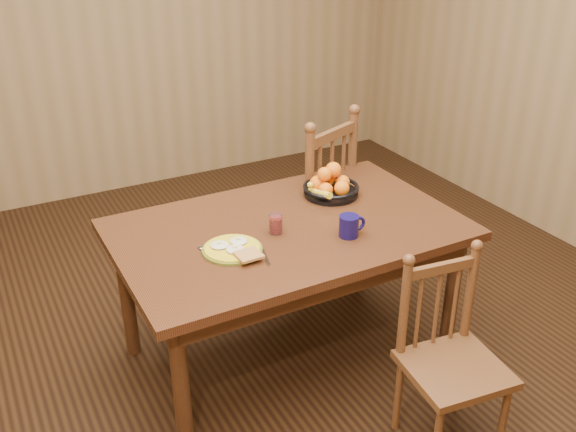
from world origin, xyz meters
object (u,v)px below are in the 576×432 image
dining_table (288,241)px  chair_near (450,360)px  chair_far (307,204)px  coffee_mug (350,226)px  breakfast_plate (233,249)px  fruit_bowl (330,186)px

dining_table → chair_near: 0.91m
chair_far → coffee_mug: chair_far is taller
dining_table → breakfast_plate: 0.35m
chair_far → breakfast_plate: 1.03m
dining_table → fruit_bowl: bearing=29.4°
chair_near → fruit_bowl: bearing=95.3°
dining_table → breakfast_plate: breakfast_plate is taller
chair_far → fruit_bowl: size_ratio=3.72×
dining_table → chair_far: (0.43, 0.56, -0.14)m
chair_near → breakfast_plate: 1.02m
coffee_mug → fruit_bowl: fruit_bowl is taller
fruit_bowl → chair_far: bearing=78.0°
dining_table → coffee_mug: size_ratio=12.02×
dining_table → coffee_mug: (0.20, -0.22, 0.14)m
dining_table → chair_near: size_ratio=1.86×
chair_near → breakfast_plate: (-0.65, 0.71, 0.34)m
dining_table → fruit_bowl: 0.43m
breakfast_plate → coffee_mug: 0.54m
breakfast_plate → fruit_bowl: size_ratio=0.99×
dining_table → fruit_bowl: fruit_bowl is taller
dining_table → coffee_mug: bearing=-48.1°
chair_far → fruit_bowl: chair_far is taller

